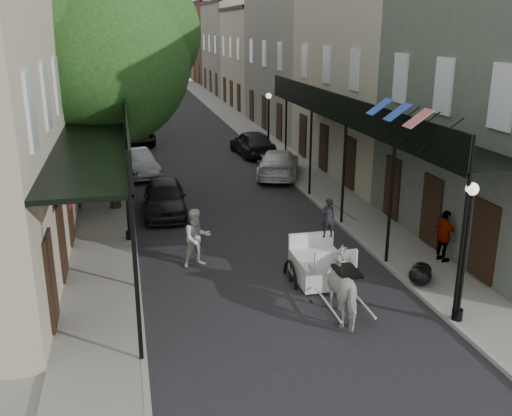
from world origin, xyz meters
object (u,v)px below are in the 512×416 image
lamppost_right_far (268,124)px  pedestrian_sidewalk_left (124,172)px  pedestrian_walking (197,238)px  tree_near (114,52)px  lamppost_right_near (465,251)px  car_left_far (131,134)px  car_left_near (165,197)px  car_right_far (252,143)px  car_right_near (278,163)px  pedestrian_sidewalk_right (444,236)px  car_left_mid (137,163)px  carriage (316,243)px  lamppost_left (126,187)px  tree_far (115,53)px  horse (348,288)px

lamppost_right_far → pedestrian_sidewalk_left: (-8.30, -5.10, -1.12)m
lamppost_right_far → pedestrian_walking: 15.93m
tree_near → lamppost_right_near: 15.39m
pedestrian_walking → car_left_far: (-1.60, 21.02, -0.26)m
car_left_near → car_right_far: (6.01, 10.22, 0.05)m
pedestrian_sidewalk_left → car_right_near: size_ratio=0.33×
car_left_far → pedestrian_sidewalk_left: bearing=-104.4°
pedestrian_sidewalk_right → car_right_near: bearing=-0.5°
car_left_far → lamppost_right_far: bearing=-50.9°
car_left_mid → tree_near: bearing=-111.3°
car_right_near → car_right_far: car_right_far is taller
pedestrian_sidewalk_left → pedestrian_sidewalk_right: 15.06m
pedestrian_walking → car_left_near: 5.71m
carriage → pedestrian_sidewalk_left: 12.58m
pedestrian_sidewalk_left → lamppost_right_far: bearing=-154.7°
lamppost_right_near → lamppost_left: (-8.20, 8.00, 0.00)m
pedestrian_walking → car_right_far: size_ratio=0.43×
lamppost_right_near → lamppost_right_far: bearing=90.0°
tree_far → car_right_far: size_ratio=1.90×
lamppost_right_near → pedestrian_walking: lamppost_right_near is taller
pedestrian_walking → lamppost_right_near: bearing=-54.0°
tree_far → pedestrian_sidewalk_left: tree_far is taller
pedestrian_sidewalk_left → tree_far: bearing=-96.1°
carriage → car_left_near: 8.39m
tree_far → pedestrian_sidewalk_right: bearing=-66.0°
car_left_near → car_left_far: size_ratio=0.83×
pedestrian_sidewalk_left → car_right_near: (7.80, 1.02, -0.23)m
tree_far → horse: tree_far is taller
car_left_near → car_right_near: (6.20, 4.92, -0.01)m
lamppost_right_far → car_right_far: lamppost_right_far is taller
tree_far → pedestrian_sidewalk_right: tree_far is taller
car_right_far → tree_far: bearing=-38.3°
tree_far → pedestrian_sidewalk_left: size_ratio=5.32×
pedestrian_sidewalk_right → car_left_far: bearing=11.8°
lamppost_right_far → pedestrian_sidewalk_right: size_ratio=2.15×
tree_near → pedestrian_sidewalk_right: 14.26m
lamppost_right_far → car_right_far: bearing=119.4°
lamppost_left → lamppost_right_far: 14.53m
lamppost_right_far → carriage: (-2.65, -16.34, -0.94)m
tree_far → lamppost_right_far: size_ratio=2.32×
horse → car_left_mid: size_ratio=0.49×
lamppost_right_far → car_right_near: 4.32m
car_left_far → car_right_near: size_ratio=1.05×
pedestrian_sidewalk_left → car_left_mid: 2.95m
tree_far → car_left_far: 5.17m
carriage → pedestrian_walking: size_ratio=1.48×
tree_far → car_left_far: tree_far is taller
lamppost_right_near → pedestrian_sidewalk_left: lamppost_right_near is taller
tree_near → lamppost_left: 6.10m
pedestrian_walking → car_left_near: (-0.60, 5.67, -0.25)m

